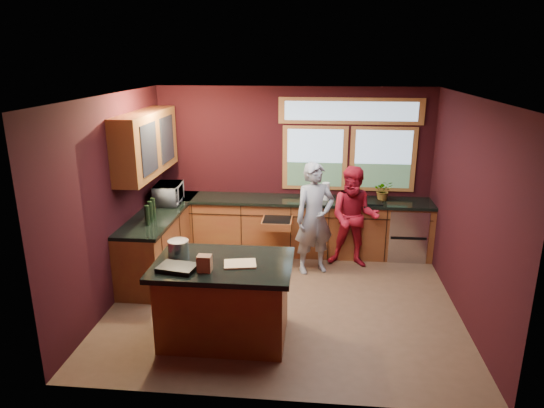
# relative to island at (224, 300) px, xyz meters

# --- Properties ---
(floor) EXTENTS (4.50, 4.50, 0.00)m
(floor) POSITION_rel_island_xyz_m (0.62, 0.95, -0.48)
(floor) COLOR brown
(floor) RESTS_ON ground
(room_shell) EXTENTS (4.52, 4.02, 2.71)m
(room_shell) POSITION_rel_island_xyz_m (0.03, 1.27, 1.32)
(room_shell) COLOR black
(room_shell) RESTS_ON ground
(back_counter) EXTENTS (4.50, 0.64, 0.93)m
(back_counter) POSITION_rel_island_xyz_m (0.82, 2.65, -0.01)
(back_counter) COLOR maroon
(back_counter) RESTS_ON floor
(left_counter) EXTENTS (0.64, 2.30, 0.93)m
(left_counter) POSITION_rel_island_xyz_m (-1.33, 1.80, -0.01)
(left_counter) COLOR maroon
(left_counter) RESTS_ON floor
(island) EXTENTS (1.55, 1.05, 0.95)m
(island) POSITION_rel_island_xyz_m (0.00, 0.00, 0.00)
(island) COLOR maroon
(island) RESTS_ON floor
(person_grey) EXTENTS (0.73, 0.62, 1.69)m
(person_grey) POSITION_rel_island_xyz_m (1.00, 1.92, 0.37)
(person_grey) COLOR slate
(person_grey) RESTS_ON floor
(person_red) EXTENTS (0.84, 0.70, 1.58)m
(person_red) POSITION_rel_island_xyz_m (1.60, 2.19, 0.31)
(person_red) COLOR maroon
(person_red) RESTS_ON floor
(microwave) EXTENTS (0.42, 0.59, 0.31)m
(microwave) POSITION_rel_island_xyz_m (-1.30, 2.21, 0.61)
(microwave) COLOR #999999
(microwave) RESTS_ON left_counter
(potted_plant) EXTENTS (0.29, 0.26, 0.33)m
(potted_plant) POSITION_rel_island_xyz_m (2.08, 2.70, 0.62)
(potted_plant) COLOR #999999
(potted_plant) RESTS_ON back_counter
(paper_towel) EXTENTS (0.12, 0.12, 0.28)m
(paper_towel) POSITION_rel_island_xyz_m (1.17, 2.65, 0.59)
(paper_towel) COLOR silver
(paper_towel) RESTS_ON back_counter
(cutting_board) EXTENTS (0.39, 0.31, 0.02)m
(cutting_board) POSITION_rel_island_xyz_m (0.20, -0.05, 0.48)
(cutting_board) COLOR tan
(cutting_board) RESTS_ON island
(stock_pot) EXTENTS (0.24, 0.24, 0.18)m
(stock_pot) POSITION_rel_island_xyz_m (-0.55, 0.15, 0.56)
(stock_pot) COLOR silver
(stock_pot) RESTS_ON island
(paper_bag) EXTENTS (0.15, 0.12, 0.18)m
(paper_bag) POSITION_rel_island_xyz_m (-0.15, -0.25, 0.56)
(paper_bag) COLOR brown
(paper_bag) RESTS_ON island
(black_tray) EXTENTS (0.44, 0.35, 0.05)m
(black_tray) POSITION_rel_island_xyz_m (-0.45, -0.25, 0.49)
(black_tray) COLOR black
(black_tray) RESTS_ON island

